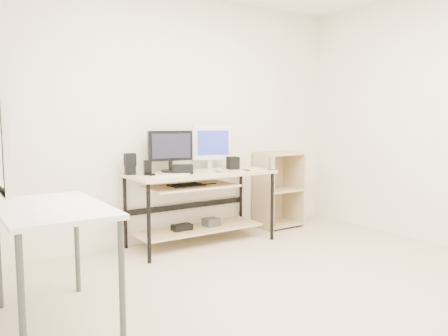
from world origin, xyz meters
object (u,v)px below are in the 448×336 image
Objects in this scene: white_imac at (212,144)px; black_monitor at (170,148)px; desk at (199,193)px; audio_controller at (148,168)px; shelf_unit at (276,189)px; side_table at (53,219)px.

black_monitor is at bearing -162.60° from white_imac.
desk is 0.61m from audio_controller.
white_imac is at bearing 177.76° from shelf_unit.
shelf_unit is at bearing 7.77° from desk.
audio_controller is (-1.71, -0.11, 0.37)m from shelf_unit.
audio_controller is at bearing -149.65° from black_monitor.
black_monitor is at bearing 145.15° from desk.
side_table is 2.13× the size of white_imac.
shelf_unit reaches higher than side_table.
white_imac reaches higher than shelf_unit.
white_imac is (1.94, 1.26, 0.35)m from side_table.
white_imac is at bearing 32.90° from side_table.
side_table is at bearing -123.94° from audio_controller.
white_imac is at bearing 13.07° from black_monitor.
audio_controller is (-0.30, -0.12, -0.17)m from black_monitor.
desk is 0.59m from white_imac.
shelf_unit is (2.83, 1.22, -0.22)m from side_table.
shelf_unit reaches higher than audio_controller.
shelf_unit is 1.92× the size of white_imac.
audio_controller reaches higher than side_table.
shelf_unit is 1.96× the size of black_monitor.
side_table is 3.09m from shelf_unit.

